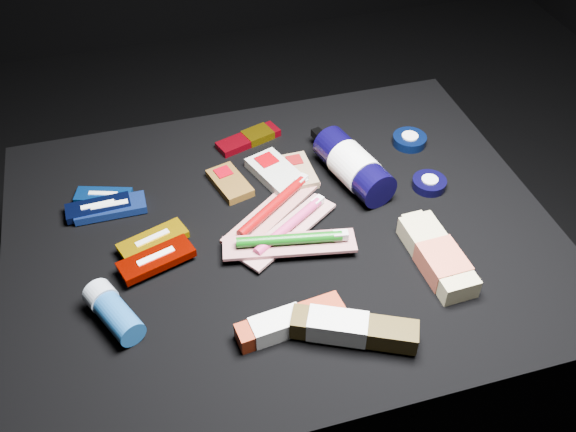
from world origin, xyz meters
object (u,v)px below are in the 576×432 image
object	(u,v)px
lotion_bottle	(353,166)
toothpaste_carton_red	(286,323)
deodorant_stick	(113,312)
bodywash_bottle	(438,257)

from	to	relation	value
lotion_bottle	toothpaste_carton_red	distance (m)	0.38
toothpaste_carton_red	deodorant_stick	bearing A→B (deg)	153.60
bodywash_bottle	toothpaste_carton_red	xyz separation A→B (m)	(-0.29, -0.06, -0.00)
lotion_bottle	toothpaste_carton_red	world-z (taller)	lotion_bottle
lotion_bottle	deodorant_stick	size ratio (longest dim) A/B	1.90
deodorant_stick	bodywash_bottle	bearing A→B (deg)	-28.48
lotion_bottle	toothpaste_carton_red	xyz separation A→B (m)	(-0.22, -0.31, -0.02)
bodywash_bottle	deodorant_stick	xyz separation A→B (m)	(-0.54, 0.03, 0.00)
lotion_bottle	bodywash_bottle	size ratio (longest dim) A/B	1.23
lotion_bottle	bodywash_bottle	world-z (taller)	lotion_bottle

